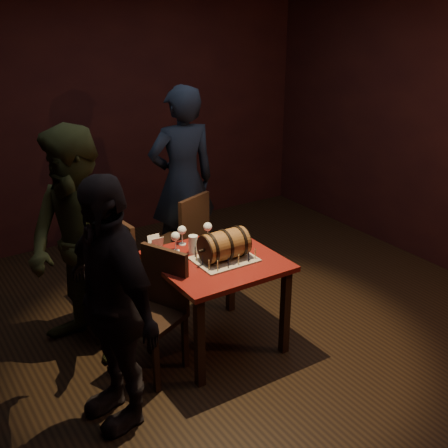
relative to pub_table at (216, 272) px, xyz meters
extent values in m
plane|color=black|center=(0.18, 0.09, -0.64)|extent=(5.00, 5.00, 0.00)
cube|color=black|center=(0.18, 2.59, 0.76)|extent=(5.00, 0.04, 2.80)
cube|color=black|center=(2.68, 0.09, 0.76)|extent=(0.04, 5.00, 2.80)
cube|color=#540F0E|center=(0.00, 0.00, 0.09)|extent=(0.90, 0.90, 0.04)
cube|color=black|center=(-0.38, -0.38, -0.29)|extent=(0.06, 0.06, 0.71)
cube|color=black|center=(0.38, -0.38, -0.29)|extent=(0.06, 0.06, 0.71)
cube|color=black|center=(-0.38, 0.38, -0.29)|extent=(0.06, 0.06, 0.71)
cube|color=black|center=(0.38, 0.38, -0.29)|extent=(0.06, 0.06, 0.71)
cube|color=#9F9181|center=(0.04, -0.05, 0.12)|extent=(0.45, 0.35, 0.01)
cylinder|color=brown|center=(0.04, -0.05, 0.23)|extent=(0.34, 0.22, 0.22)
cylinder|color=black|center=(-0.09, -0.05, 0.23)|extent=(0.02, 0.24, 0.24)
cylinder|color=black|center=(0.04, -0.05, 0.23)|extent=(0.02, 0.24, 0.24)
cylinder|color=black|center=(0.16, -0.05, 0.23)|extent=(0.02, 0.24, 0.24)
cylinder|color=black|center=(-0.13, -0.05, 0.23)|extent=(0.01, 0.22, 0.22)
cylinder|color=black|center=(0.21, -0.05, 0.23)|extent=(0.01, 0.22, 0.22)
cylinder|color=black|center=(-0.16, -0.05, 0.23)|extent=(0.04, 0.02, 0.02)
sphere|color=black|center=(-0.18, -0.05, 0.23)|extent=(0.03, 0.03, 0.03)
cylinder|color=#DDD684|center=(-0.11, -0.20, 0.16)|extent=(0.01, 0.01, 0.08)
cylinder|color=black|center=(-0.11, -0.20, 0.21)|extent=(0.00, 0.00, 0.01)
cylinder|color=black|center=(-0.02, -0.20, 0.16)|extent=(0.01, 0.01, 0.08)
cylinder|color=black|center=(-0.02, -0.20, 0.21)|extent=(0.00, 0.00, 0.01)
cylinder|color=#DDD684|center=(0.07, -0.20, 0.16)|extent=(0.01, 0.01, 0.08)
cylinder|color=black|center=(0.07, -0.20, 0.21)|extent=(0.00, 0.00, 0.01)
cylinder|color=black|center=(0.16, -0.20, 0.16)|extent=(0.01, 0.01, 0.08)
cylinder|color=black|center=(0.16, -0.20, 0.21)|extent=(0.00, 0.00, 0.01)
cylinder|color=#DDD684|center=(0.23, -0.18, 0.16)|extent=(0.01, 0.01, 0.08)
cylinder|color=black|center=(0.23, -0.18, 0.21)|extent=(0.00, 0.00, 0.01)
cylinder|color=black|center=(0.23, -0.09, 0.16)|extent=(0.01, 0.01, 0.08)
cylinder|color=black|center=(0.23, -0.09, 0.21)|extent=(0.00, 0.00, 0.01)
cylinder|color=#DDD684|center=(0.23, 0.00, 0.16)|extent=(0.01, 0.01, 0.08)
cylinder|color=black|center=(0.23, 0.00, 0.21)|extent=(0.00, 0.00, 0.01)
cylinder|color=black|center=(0.23, 0.09, 0.16)|extent=(0.01, 0.01, 0.08)
cylinder|color=black|center=(0.23, 0.09, 0.21)|extent=(0.00, 0.00, 0.01)
cylinder|color=#DDD684|center=(0.14, 0.09, 0.16)|extent=(0.01, 0.01, 0.08)
cylinder|color=black|center=(0.14, 0.09, 0.21)|extent=(0.00, 0.00, 0.01)
cylinder|color=black|center=(0.05, 0.09, 0.16)|extent=(0.01, 0.01, 0.08)
cylinder|color=black|center=(0.05, 0.09, 0.21)|extent=(0.00, 0.00, 0.01)
cylinder|color=#DDD684|center=(-0.04, 0.09, 0.16)|extent=(0.01, 0.01, 0.08)
cylinder|color=black|center=(-0.04, 0.09, 0.21)|extent=(0.00, 0.00, 0.01)
cylinder|color=black|center=(-0.13, 0.09, 0.16)|extent=(0.01, 0.01, 0.08)
cylinder|color=black|center=(-0.13, 0.09, 0.21)|extent=(0.00, 0.00, 0.01)
cylinder|color=#DDD684|center=(-0.16, 0.03, 0.16)|extent=(0.01, 0.01, 0.08)
cylinder|color=black|center=(-0.16, 0.03, 0.21)|extent=(0.00, 0.00, 0.01)
cylinder|color=black|center=(-0.16, -0.06, 0.16)|extent=(0.01, 0.01, 0.08)
cylinder|color=black|center=(-0.16, -0.06, 0.21)|extent=(0.00, 0.00, 0.01)
cylinder|color=#DDD684|center=(-0.16, -0.15, 0.16)|extent=(0.01, 0.01, 0.08)
cylinder|color=black|center=(-0.16, -0.15, 0.21)|extent=(0.00, 0.00, 0.01)
cylinder|color=silver|center=(-0.19, 0.29, 0.11)|extent=(0.06, 0.06, 0.01)
cylinder|color=silver|center=(-0.19, 0.29, 0.16)|extent=(0.01, 0.01, 0.09)
sphere|color=silver|center=(-0.19, 0.29, 0.23)|extent=(0.07, 0.07, 0.07)
sphere|color=#591114|center=(-0.19, 0.29, 0.23)|extent=(0.05, 0.05, 0.05)
cylinder|color=silver|center=(-0.09, 0.37, 0.11)|extent=(0.06, 0.06, 0.01)
cylinder|color=silver|center=(-0.09, 0.37, 0.16)|extent=(0.01, 0.01, 0.09)
sphere|color=silver|center=(-0.09, 0.37, 0.23)|extent=(0.07, 0.07, 0.07)
cylinder|color=silver|center=(0.12, 0.32, 0.11)|extent=(0.06, 0.06, 0.01)
cylinder|color=silver|center=(0.12, 0.32, 0.16)|extent=(0.01, 0.01, 0.09)
sphere|color=silver|center=(0.12, 0.32, 0.23)|extent=(0.07, 0.07, 0.07)
sphere|color=#BF594C|center=(0.12, 0.32, 0.23)|extent=(0.05, 0.05, 0.05)
cylinder|color=silver|center=(-0.10, 0.17, 0.18)|extent=(0.07, 0.07, 0.15)
cylinder|color=#9E5414|center=(-0.10, 0.17, 0.17)|extent=(0.06, 0.06, 0.11)
cylinder|color=white|center=(-0.10, 0.17, 0.23)|extent=(0.06, 0.06, 0.02)
cube|color=black|center=(0.25, 1.05, -0.19)|extent=(0.52, 0.52, 0.04)
cube|color=black|center=(0.34, 1.27, -0.43)|extent=(0.04, 0.04, 0.43)
cube|color=black|center=(0.03, 1.14, -0.43)|extent=(0.04, 0.04, 0.43)
cube|color=black|center=(0.47, 0.95, -0.43)|extent=(0.04, 0.04, 0.43)
cube|color=black|center=(0.15, 0.83, -0.43)|extent=(0.04, 0.04, 0.43)
cube|color=black|center=(0.31, 0.88, 0.06)|extent=(0.39, 0.18, 0.46)
cube|color=black|center=(-0.65, 0.68, -0.19)|extent=(0.43, 0.43, 0.04)
cube|color=black|center=(-0.83, 0.84, -0.43)|extent=(0.04, 0.04, 0.43)
cube|color=black|center=(-0.81, 0.50, -0.43)|extent=(0.04, 0.04, 0.43)
cube|color=black|center=(-0.49, 0.87, -0.43)|extent=(0.04, 0.04, 0.43)
cube|color=black|center=(-0.47, 0.53, -0.43)|extent=(0.04, 0.04, 0.43)
cube|color=black|center=(-0.47, 0.70, 0.06)|extent=(0.07, 0.40, 0.46)
cube|color=black|center=(-0.59, -0.05, -0.19)|extent=(0.53, 0.53, 0.04)
cube|color=black|center=(-0.81, 0.03, -0.43)|extent=(0.04, 0.04, 0.43)
cube|color=black|center=(-0.67, -0.28, -0.43)|extent=(0.04, 0.04, 0.43)
cube|color=black|center=(-0.51, 0.18, -0.43)|extent=(0.04, 0.04, 0.43)
cube|color=black|center=(-0.36, -0.13, -0.43)|extent=(0.04, 0.04, 0.43)
cube|color=black|center=(-0.42, 0.03, 0.06)|extent=(0.21, 0.38, 0.46)
imported|color=black|center=(0.45, 1.33, 0.29)|extent=(0.72, 0.51, 1.86)
imported|color=#3A4221|center=(-0.90, 0.44, 0.25)|extent=(0.96, 1.06, 1.79)
imported|color=black|center=(-0.99, -0.35, 0.20)|extent=(0.51, 1.02, 1.68)
camera|label=1|loc=(-2.03, -3.26, 1.94)|focal=45.00mm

